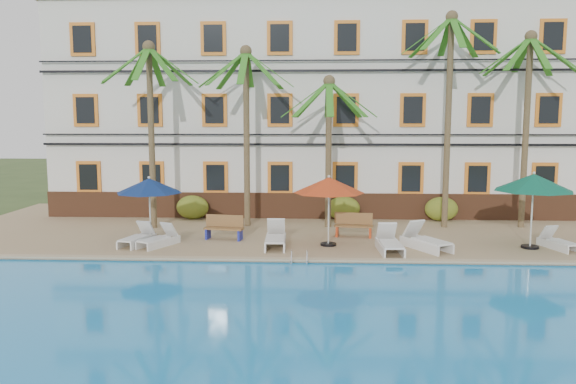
{
  "coord_description": "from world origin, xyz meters",
  "views": [
    {
      "loc": [
        0.03,
        -18.79,
        4.81
      ],
      "look_at": [
        -0.95,
        3.0,
        2.0
      ],
      "focal_mm": 35.0,
      "sensor_mm": 36.0,
      "label": 1
    }
  ],
  "objects_px": {
    "umbrella_green": "(534,183)",
    "lounger_d": "(389,243)",
    "palm_e": "(527,104)",
    "bench_left": "(225,227)",
    "lounger_a": "(138,238)",
    "lounger_e": "(425,240)",
    "palm_b": "(246,111)",
    "bench_right": "(354,225)",
    "lounger_f": "(558,242)",
    "pool_ladder": "(299,261)",
    "palm_d": "(449,93)",
    "lounger_c": "(276,238)",
    "palm_c": "(329,129)",
    "lounger_b": "(159,239)",
    "umbrella_red": "(329,185)",
    "palm_a": "(151,109)",
    "umbrella_blue": "(149,186)"
  },
  "relations": [
    {
      "from": "umbrella_green",
      "to": "lounger_a",
      "type": "bearing_deg",
      "value": -179.5
    },
    {
      "from": "palm_c",
      "to": "pool_ladder",
      "type": "height_order",
      "value": "palm_c"
    },
    {
      "from": "lounger_b",
      "to": "bench_left",
      "type": "relative_size",
      "value": 1.15
    },
    {
      "from": "umbrella_blue",
      "to": "bench_left",
      "type": "bearing_deg",
      "value": 10.29
    },
    {
      "from": "palm_b",
      "to": "lounger_c",
      "type": "xyz_separation_m",
      "value": [
        1.5,
        -4.05,
        -4.61
      ]
    },
    {
      "from": "umbrella_blue",
      "to": "lounger_e",
      "type": "relative_size",
      "value": 1.15
    },
    {
      "from": "lounger_c",
      "to": "lounger_d",
      "type": "bearing_deg",
      "value": -9.55
    },
    {
      "from": "umbrella_green",
      "to": "bench_right",
      "type": "bearing_deg",
      "value": 164.12
    },
    {
      "from": "umbrella_red",
      "to": "palm_d",
      "type": "bearing_deg",
      "value": 36.78
    },
    {
      "from": "umbrella_green",
      "to": "lounger_d",
      "type": "xyz_separation_m",
      "value": [
        -5.12,
        -0.84,
        -2.04
      ]
    },
    {
      "from": "umbrella_blue",
      "to": "lounger_f",
      "type": "height_order",
      "value": "umbrella_blue"
    },
    {
      "from": "lounger_a",
      "to": "bench_left",
      "type": "relative_size",
      "value": 1.18
    },
    {
      "from": "lounger_d",
      "to": "palm_e",
      "type": "bearing_deg",
      "value": 37.86
    },
    {
      "from": "palm_d",
      "to": "bench_left",
      "type": "height_order",
      "value": "palm_d"
    },
    {
      "from": "lounger_e",
      "to": "bench_right",
      "type": "bearing_deg",
      "value": 138.81
    },
    {
      "from": "bench_right",
      "to": "pool_ladder",
      "type": "distance_m",
      "value": 4.52
    },
    {
      "from": "umbrella_blue",
      "to": "lounger_e",
      "type": "distance_m",
      "value": 10.31
    },
    {
      "from": "lounger_b",
      "to": "umbrella_blue",
      "type": "bearing_deg",
      "value": 124.36
    },
    {
      "from": "lounger_f",
      "to": "pool_ladder",
      "type": "relative_size",
      "value": 2.33
    },
    {
      "from": "palm_a",
      "to": "lounger_d",
      "type": "xyz_separation_m",
      "value": [
        9.43,
        -4.03,
        -4.68
      ]
    },
    {
      "from": "pool_ladder",
      "to": "bench_left",
      "type": "bearing_deg",
      "value": 132.21
    },
    {
      "from": "palm_e",
      "to": "lounger_d",
      "type": "xyz_separation_m",
      "value": [
        -6.25,
        -4.86,
        -4.92
      ]
    },
    {
      "from": "lounger_e",
      "to": "lounger_f",
      "type": "xyz_separation_m",
      "value": [
        4.74,
        0.28,
        -0.06
      ]
    },
    {
      "from": "palm_d",
      "to": "lounger_a",
      "type": "bearing_deg",
      "value": -161.53
    },
    {
      "from": "palm_b",
      "to": "palm_c",
      "type": "relative_size",
      "value": 1.2
    },
    {
      "from": "palm_d",
      "to": "bench_left",
      "type": "bearing_deg",
      "value": -162.25
    },
    {
      "from": "lounger_a",
      "to": "lounger_d",
      "type": "bearing_deg",
      "value": -4.48
    },
    {
      "from": "palm_a",
      "to": "umbrella_red",
      "type": "distance_m",
      "value": 8.43
    },
    {
      "from": "palm_e",
      "to": "lounger_c",
      "type": "height_order",
      "value": "palm_e"
    },
    {
      "from": "umbrella_red",
      "to": "lounger_c",
      "type": "xyz_separation_m",
      "value": [
        -1.92,
        -0.28,
        -1.9
      ]
    },
    {
      "from": "palm_d",
      "to": "umbrella_green",
      "type": "distance_m",
      "value": 5.56
    },
    {
      "from": "palm_a",
      "to": "palm_b",
      "type": "relative_size",
      "value": 1.02
    },
    {
      "from": "palm_e",
      "to": "umbrella_red",
      "type": "relative_size",
      "value": 3.18
    },
    {
      "from": "palm_e",
      "to": "bench_right",
      "type": "bearing_deg",
      "value": -162.73
    },
    {
      "from": "palm_d",
      "to": "lounger_a",
      "type": "xyz_separation_m",
      "value": [
        -12.05,
        -4.03,
        -5.42
      ]
    },
    {
      "from": "palm_a",
      "to": "lounger_a",
      "type": "relative_size",
      "value": 4.22
    },
    {
      "from": "lounger_c",
      "to": "umbrella_green",
      "type": "bearing_deg",
      "value": 1.01
    },
    {
      "from": "lounger_e",
      "to": "palm_b",
      "type": "bearing_deg",
      "value": 148.38
    },
    {
      "from": "bench_right",
      "to": "lounger_c",
      "type": "bearing_deg",
      "value": -147.1
    },
    {
      "from": "palm_c",
      "to": "lounger_b",
      "type": "height_order",
      "value": "palm_c"
    },
    {
      "from": "lounger_e",
      "to": "bench_left",
      "type": "xyz_separation_m",
      "value": [
        -7.38,
        1.34,
        0.15
      ]
    },
    {
      "from": "bench_left",
      "to": "lounger_a",
      "type": "bearing_deg",
      "value": -159.42
    },
    {
      "from": "palm_e",
      "to": "lounger_f",
      "type": "bearing_deg",
      "value": -92.45
    },
    {
      "from": "palm_b",
      "to": "palm_d",
      "type": "bearing_deg",
      "value": 0.1
    },
    {
      "from": "bench_right",
      "to": "lounger_e",
      "type": "bearing_deg",
      "value": -41.19
    },
    {
      "from": "lounger_f",
      "to": "bench_right",
      "type": "height_order",
      "value": "bench_right"
    },
    {
      "from": "palm_b",
      "to": "palm_e",
      "type": "height_order",
      "value": "palm_e"
    },
    {
      "from": "bench_right",
      "to": "lounger_d",
      "type": "bearing_deg",
      "value": -68.0
    },
    {
      "from": "lounger_c",
      "to": "bench_left",
      "type": "relative_size",
      "value": 1.31
    },
    {
      "from": "palm_c",
      "to": "lounger_d",
      "type": "bearing_deg",
      "value": -66.13
    }
  ]
}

